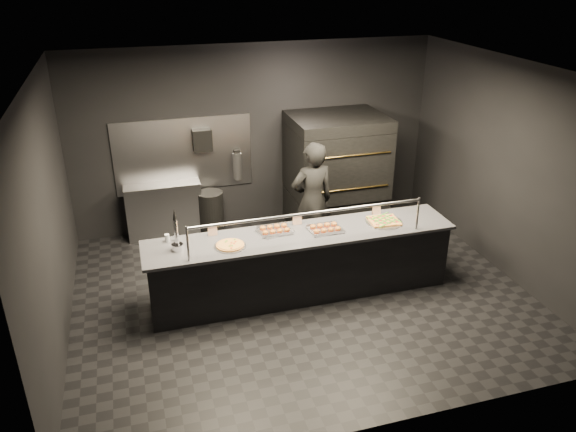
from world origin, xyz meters
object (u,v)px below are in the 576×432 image
at_px(round_pizza, 230,245).
at_px(slider_tray_b, 325,228).
at_px(square_pizza, 384,221).
at_px(trash_bin, 211,212).
at_px(fire_extinguisher, 237,166).
at_px(slider_tray_a, 275,230).
at_px(worker, 312,201).
at_px(pizza_oven, 336,172).
at_px(towel_dispenser, 202,140).
at_px(service_counter, 301,264).
at_px(beer_tap, 177,239).
at_px(prep_shelf, 164,210).

distance_m(round_pizza, slider_tray_b, 1.30).
relative_size(square_pizza, trash_bin, 0.70).
xyz_separation_m(round_pizza, slider_tray_b, (1.29, 0.09, 0.01)).
bearing_deg(round_pizza, fire_extinguisher, 76.20).
relative_size(slider_tray_a, worker, 0.28).
relative_size(round_pizza, slider_tray_a, 0.80).
bearing_deg(square_pizza, pizza_oven, 89.24).
xyz_separation_m(pizza_oven, towel_dispenser, (-2.10, 0.49, 0.58)).
distance_m(service_counter, slider_tray_a, 0.60).
bearing_deg(fire_extinguisher, service_counter, -81.70).
distance_m(slider_tray_b, square_pizza, 0.85).
xyz_separation_m(round_pizza, square_pizza, (2.14, 0.10, 0.00)).
xyz_separation_m(round_pizza, trash_bin, (0.10, 2.31, -0.58)).
height_order(beer_tap, round_pizza, beer_tap).
bearing_deg(round_pizza, trash_bin, 87.41).
distance_m(fire_extinguisher, slider_tray_b, 2.50).
relative_size(beer_tap, slider_tray_a, 1.11).
height_order(fire_extinguisher, round_pizza, fire_extinguisher).
xyz_separation_m(fire_extinguisher, round_pizza, (-0.61, -2.49, -0.12)).
xyz_separation_m(prep_shelf, fire_extinguisher, (1.25, 0.08, 0.61)).
distance_m(prep_shelf, worker, 2.51).
relative_size(pizza_oven, fire_extinguisher, 3.78).
bearing_deg(pizza_oven, beer_tap, -145.78).
bearing_deg(trash_bin, square_pizza, -47.49).
distance_m(beer_tap, slider_tray_b, 1.93).
relative_size(pizza_oven, worker, 1.05).
bearing_deg(round_pizza, service_counter, 5.51).
bearing_deg(prep_shelf, fire_extinguisher, 3.66).
distance_m(prep_shelf, slider_tray_b, 3.06).
bearing_deg(trash_bin, round_pizza, -92.59).
bearing_deg(beer_tap, worker, 25.66).
xyz_separation_m(beer_tap, square_pizza, (2.77, 0.01, -0.14)).
distance_m(trash_bin, worker, 1.90).
bearing_deg(towel_dispenser, service_counter, -69.37).
relative_size(fire_extinguisher, square_pizza, 1.01).
relative_size(slider_tray_a, square_pizza, 1.00).
distance_m(towel_dispenser, fire_extinguisher, 0.74).
bearing_deg(towel_dispenser, round_pizza, -91.44).
bearing_deg(slider_tray_a, trash_bin, 104.59).
distance_m(beer_tap, square_pizza, 2.78).
bearing_deg(prep_shelf, pizza_oven, -8.54).
relative_size(towel_dispenser, beer_tap, 0.63).
xyz_separation_m(pizza_oven, trash_bin, (-2.06, 0.32, -0.61)).
bearing_deg(slider_tray_b, fire_extinguisher, 105.79).
xyz_separation_m(round_pizza, slider_tray_a, (0.64, 0.24, 0.01)).
bearing_deg(beer_tap, slider_tray_a, 6.87).
bearing_deg(worker, pizza_oven, -133.59).
distance_m(slider_tray_b, worker, 1.01).
xyz_separation_m(prep_shelf, trash_bin, (0.74, -0.10, -0.09)).
xyz_separation_m(prep_shelf, worker, (2.08, -1.32, 0.46)).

